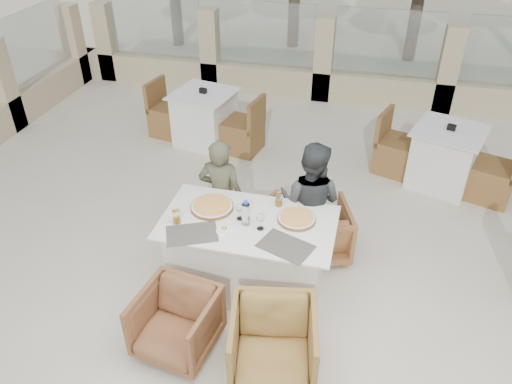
% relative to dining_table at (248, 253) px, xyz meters
% --- Properties ---
extents(ground, '(80.00, 80.00, 0.00)m').
position_rel_dining_table_xyz_m(ground, '(0.08, -0.09, -0.39)').
color(ground, beige).
rests_on(ground, ground).
extents(perimeter_wall_far, '(10.00, 0.34, 1.60)m').
position_rel_dining_table_xyz_m(perimeter_wall_far, '(0.08, 4.71, 0.42)').
color(perimeter_wall_far, '#C5B68B').
rests_on(perimeter_wall_far, ground).
extents(dining_table, '(1.60, 0.90, 0.77)m').
position_rel_dining_table_xyz_m(dining_table, '(0.00, 0.00, 0.00)').
color(dining_table, white).
rests_on(dining_table, ground).
extents(placemat_near_left, '(0.53, 0.46, 0.00)m').
position_rel_dining_table_xyz_m(placemat_near_left, '(-0.44, -0.29, 0.39)').
color(placemat_near_left, '#544E48').
rests_on(placemat_near_left, dining_table).
extents(placemat_near_right, '(0.53, 0.44, 0.00)m').
position_rel_dining_table_xyz_m(placemat_near_right, '(0.40, -0.26, 0.39)').
color(placemat_near_right, '#4F4A43').
rests_on(placemat_near_right, dining_table).
extents(pizza_left, '(0.48, 0.48, 0.05)m').
position_rel_dining_table_xyz_m(pizza_left, '(-0.38, 0.12, 0.41)').
color(pizza_left, '#C6671B').
rests_on(pizza_left, dining_table).
extents(pizza_right, '(0.44, 0.44, 0.05)m').
position_rel_dining_table_xyz_m(pizza_right, '(0.43, 0.12, 0.41)').
color(pizza_right, '#CB661B').
rests_on(pizza_right, dining_table).
extents(water_bottle, '(0.09, 0.09, 0.26)m').
position_rel_dining_table_xyz_m(water_bottle, '(-0.01, -0.04, 0.51)').
color(water_bottle, '#C2DDFF').
rests_on(water_bottle, dining_table).
extents(wine_glass_centre, '(0.10, 0.10, 0.18)m').
position_rel_dining_table_xyz_m(wine_glass_centre, '(-0.08, 0.02, 0.48)').
color(wine_glass_centre, white).
rests_on(wine_glass_centre, dining_table).
extents(wine_glass_near, '(0.09, 0.09, 0.18)m').
position_rel_dining_table_xyz_m(wine_glass_near, '(0.13, -0.08, 0.48)').
color(wine_glass_near, silver).
rests_on(wine_glass_near, dining_table).
extents(beer_glass_left, '(0.07, 0.07, 0.14)m').
position_rel_dining_table_xyz_m(beer_glass_left, '(-0.63, -0.17, 0.45)').
color(beer_glass_left, gold).
rests_on(beer_glass_left, dining_table).
extents(beer_glass_right, '(0.08, 0.08, 0.14)m').
position_rel_dining_table_xyz_m(beer_glass_right, '(0.22, 0.32, 0.46)').
color(beer_glass_right, orange).
rests_on(beer_glass_right, dining_table).
extents(olive_dish, '(0.14, 0.14, 0.04)m').
position_rel_dining_table_xyz_m(olive_dish, '(-0.17, -0.19, 0.41)').
color(olive_dish, white).
rests_on(olive_dish, dining_table).
extents(armchair_far_left, '(0.82, 0.83, 0.60)m').
position_rel_dining_table_xyz_m(armchair_far_left, '(-0.29, 0.65, -0.08)').
color(armchair_far_left, olive).
rests_on(armchair_far_left, ground).
extents(armchair_far_right, '(0.81, 0.82, 0.59)m').
position_rel_dining_table_xyz_m(armchair_far_right, '(0.58, 0.62, -0.09)').
color(armchair_far_right, brown).
rests_on(armchair_far_right, ground).
extents(armchair_near_left, '(0.71, 0.73, 0.59)m').
position_rel_dining_table_xyz_m(armchair_near_left, '(-0.39, -0.89, -0.09)').
color(armchair_near_left, brown).
rests_on(armchair_near_left, ground).
extents(armchair_near_right, '(0.79, 0.81, 0.63)m').
position_rel_dining_table_xyz_m(armchair_near_right, '(0.45, -0.93, -0.07)').
color(armchair_near_right, olive).
rests_on(armchair_near_right, ground).
extents(diner_left, '(0.47, 0.31, 1.28)m').
position_rel_dining_table_xyz_m(diner_left, '(-0.42, 0.52, 0.26)').
color(diner_left, '#4A4A36').
rests_on(diner_left, ground).
extents(diner_right, '(0.74, 0.62, 1.34)m').
position_rel_dining_table_xyz_m(diner_right, '(0.49, 0.57, 0.29)').
color(diner_right, '#393C3E').
rests_on(diner_right, ground).
extents(bg_table_a, '(1.77, 1.12, 0.77)m').
position_rel_dining_table_xyz_m(bg_table_a, '(-1.36, 2.72, 0.00)').
color(bg_table_a, white).
rests_on(bg_table_a, ground).
extents(bg_table_b, '(1.82, 1.30, 0.77)m').
position_rel_dining_table_xyz_m(bg_table_b, '(1.94, 2.36, 0.00)').
color(bg_table_b, silver).
rests_on(bg_table_b, ground).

